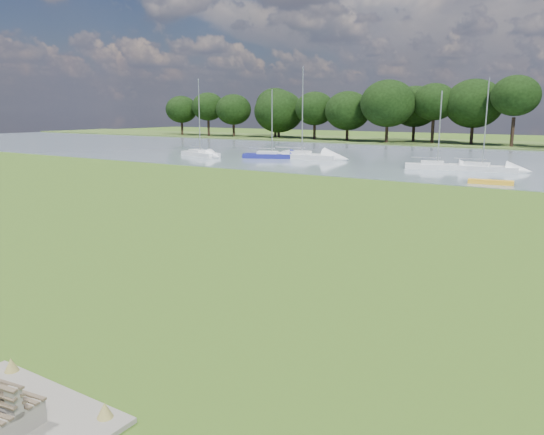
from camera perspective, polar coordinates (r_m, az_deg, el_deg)
The scene contains 10 objects.
ground at distance 21.26m, azimuth 6.54°, elevation -3.88°, with size 220.00×220.00×0.00m, color #575F1E.
river at distance 61.37m, azimuth 24.15°, elevation 5.33°, with size 220.00×40.00×0.10m, color slate.
far_bank at distance 91.07m, azimuth 27.05°, elevation 6.81°, with size 220.00×20.00×0.40m, color #4C6626.
kayak at distance 43.44m, azimuth 22.46°, elevation 3.54°, with size 3.23×0.75×0.32m, color yellow.
tree_line at distance 87.18m, azimuth 25.67°, elevation 10.97°, with size 137.87×8.83×10.69m.
sailboat_1 at distance 52.64m, azimuth 21.60°, elevation 5.18°, with size 6.34×2.11×8.36m.
sailboat_2 at distance 52.58m, azimuth 17.29°, elevation 5.47°, with size 6.12×3.38×7.22m.
sailboat_5 at distance 64.72m, azimuth -7.76°, elevation 6.98°, with size 6.21×3.28×9.05m.
sailboat_6 at distance 61.00m, azimuth 3.16°, elevation 6.82°, with size 8.57×3.00×10.21m.
sailboat_7 at distance 61.54m, azimuth -0.07°, elevation 6.84°, with size 6.81×4.32×7.72m.
Camera 1 is at (8.91, -18.46, 5.66)m, focal length 35.00 mm.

